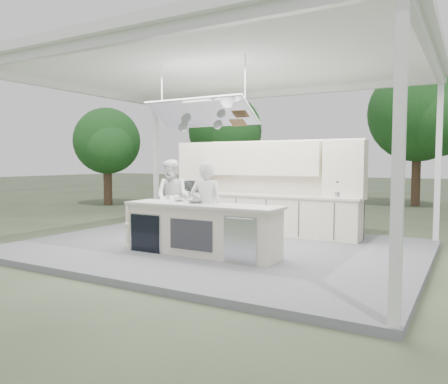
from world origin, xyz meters
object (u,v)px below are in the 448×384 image
Objects in this scene: demo_island at (200,229)px; sous_chef at (173,197)px; head_chef at (206,207)px; back_counter at (257,213)px.

sous_chef is at bearing 138.75° from demo_island.
sous_chef reaches higher than head_chef.
demo_island is 1.80× the size of head_chef.
sous_chef reaches higher than back_counter.
back_counter is at bearing 27.27° from sous_chef.
back_counter is 2.85× the size of sous_chef.
back_counter is 2.94× the size of head_chef.
demo_island is 2.42m from sous_chef.
demo_island is 0.44m from head_chef.
head_chef reaches higher than demo_island.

